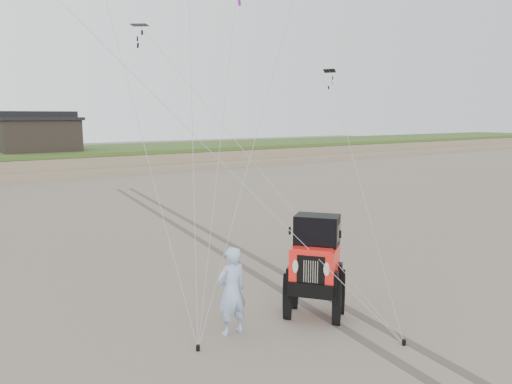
# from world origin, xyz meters

# --- Properties ---
(ground) EXTENTS (160.00, 160.00, 0.00)m
(ground) POSITION_xyz_m (0.00, 0.00, 0.00)
(ground) COLOR #6B6054
(ground) RESTS_ON ground
(dune_ridge) EXTENTS (160.00, 14.25, 1.73)m
(dune_ridge) POSITION_xyz_m (0.00, 37.50, 0.82)
(dune_ridge) COLOR #7A6B54
(dune_ridge) RESTS_ON ground
(cabin) EXTENTS (6.40, 5.40, 3.35)m
(cabin) POSITION_xyz_m (2.00, 37.00, 3.24)
(cabin) COLOR black
(cabin) RESTS_ON dune_ridge
(jeep) EXTENTS (5.46, 4.94, 1.93)m
(jeep) POSITION_xyz_m (0.27, 0.18, 0.96)
(jeep) COLOR #FD221A
(jeep) RESTS_ON ground
(man) EXTENTS (0.71, 0.47, 1.94)m
(man) POSITION_xyz_m (-1.79, 0.53, 0.97)
(man) COLOR #879FD0
(man) RESTS_ON ground
(stake_main) EXTENTS (0.08, 0.08, 0.12)m
(stake_main) POSITION_xyz_m (-2.78, 0.24, 0.06)
(stake_main) COLOR black
(stake_main) RESTS_ON ground
(stake_aux) EXTENTS (0.08, 0.08, 0.12)m
(stake_aux) POSITION_xyz_m (0.82, -1.99, 0.06)
(stake_aux) COLOR black
(stake_aux) RESTS_ON ground
(tire_tracks) EXTENTS (5.22, 29.74, 0.01)m
(tire_tracks) POSITION_xyz_m (2.00, 8.00, 0.00)
(tire_tracks) COLOR #4C443D
(tire_tracks) RESTS_ON ground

